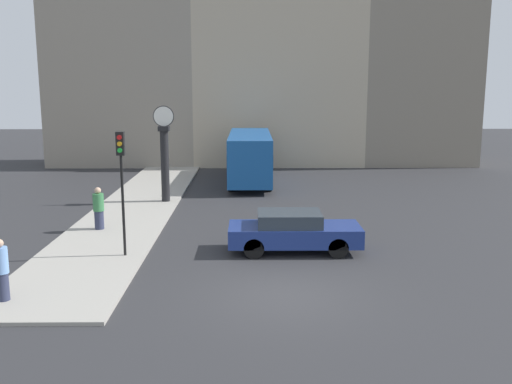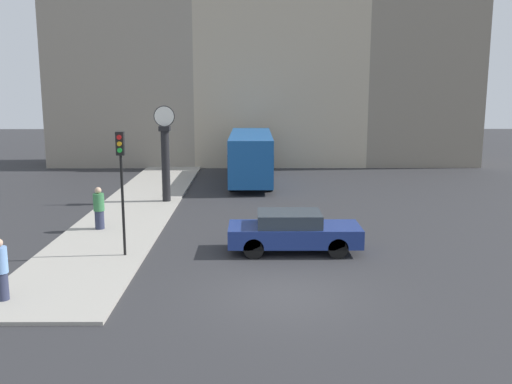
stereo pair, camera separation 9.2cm
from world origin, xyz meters
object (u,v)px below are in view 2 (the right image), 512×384
(pedestrian_blue_stripe, at_px, (1,270))
(sedan_car, at_px, (293,231))
(bus_distant, at_px, (251,155))
(pedestrian_green_hoodie, at_px, (99,208))
(traffic_light_near, at_px, (121,168))
(street_clock, at_px, (165,157))

(pedestrian_blue_stripe, bearing_deg, sedan_car, 30.62)
(bus_distant, relative_size, pedestrian_blue_stripe, 5.30)
(pedestrian_green_hoodie, bearing_deg, bus_distant, 62.37)
(bus_distant, bearing_deg, pedestrian_green_hoodie, -117.63)
(traffic_light_near, bearing_deg, pedestrian_blue_stripe, -120.15)
(sedan_car, xyz_separation_m, pedestrian_blue_stripe, (-8.00, -4.74, 0.21))
(sedan_car, distance_m, pedestrian_blue_stripe, 9.30)
(sedan_car, bearing_deg, bus_distant, 96.02)
(bus_distant, bearing_deg, sedan_car, -83.98)
(traffic_light_near, xyz_separation_m, pedestrian_green_hoodie, (-1.76, 3.53, -2.11))
(sedan_car, bearing_deg, street_clock, 124.08)
(street_clock, distance_m, pedestrian_blue_stripe, 13.31)
(street_clock, bearing_deg, sedan_car, -55.92)
(pedestrian_blue_stripe, bearing_deg, street_clock, 79.58)
(bus_distant, height_order, pedestrian_blue_stripe, bus_distant)
(street_clock, bearing_deg, bus_distant, 54.96)
(sedan_car, relative_size, pedestrian_green_hoodie, 2.72)
(sedan_car, relative_size, traffic_light_near, 1.10)
(street_clock, bearing_deg, traffic_light_near, -90.38)
(sedan_car, distance_m, pedestrian_green_hoodie, 7.95)
(traffic_light_near, height_order, street_clock, street_clock)
(pedestrian_blue_stripe, bearing_deg, traffic_light_near, 59.85)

